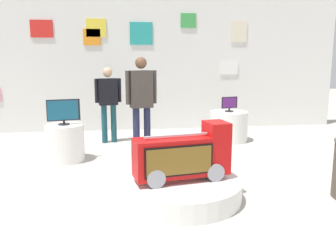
{
  "coord_description": "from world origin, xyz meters",
  "views": [
    {
      "loc": [
        -0.53,
        -4.42,
        1.78
      ],
      "look_at": [
        0.12,
        0.45,
        0.89
      ],
      "focal_mm": 37.32,
      "sensor_mm": 36.0,
      "label": 1
    }
  ],
  "objects_px": {
    "tv_on_left_rear": "(229,104)",
    "display_pedestal_center_rear": "(65,143)",
    "tv_on_center_rear": "(63,111)",
    "shopper_browsing_rear": "(141,100)",
    "main_display_pedestal": "(181,189)",
    "novelty_firetruck_tv": "(184,157)",
    "shopper_browsing_near_truck": "(108,99)",
    "display_pedestal_left_rear": "(229,126)"
  },
  "relations": [
    {
      "from": "tv_on_left_rear",
      "to": "display_pedestal_center_rear",
      "type": "bearing_deg",
      "value": -161.67
    },
    {
      "from": "tv_on_center_rear",
      "to": "shopper_browsing_rear",
      "type": "bearing_deg",
      "value": -2.35
    },
    {
      "from": "main_display_pedestal",
      "to": "novelty_firetruck_tv",
      "type": "xyz_separation_m",
      "value": [
        0.02,
        -0.0,
        0.43
      ]
    },
    {
      "from": "tv_on_center_rear",
      "to": "shopper_browsing_near_truck",
      "type": "distance_m",
      "value": 1.5
    },
    {
      "from": "novelty_firetruck_tv",
      "to": "display_pedestal_center_rear",
      "type": "distance_m",
      "value": 2.64
    },
    {
      "from": "tv_on_center_rear",
      "to": "display_pedestal_center_rear",
      "type": "bearing_deg",
      "value": 79.05
    },
    {
      "from": "novelty_firetruck_tv",
      "to": "display_pedestal_center_rear",
      "type": "height_order",
      "value": "novelty_firetruck_tv"
    },
    {
      "from": "main_display_pedestal",
      "to": "tv_on_left_rear",
      "type": "relative_size",
      "value": 4.13
    },
    {
      "from": "main_display_pedestal",
      "to": "shopper_browsing_near_truck",
      "type": "height_order",
      "value": "shopper_browsing_near_truck"
    },
    {
      "from": "main_display_pedestal",
      "to": "shopper_browsing_near_truck",
      "type": "xyz_separation_m",
      "value": [
        -1.01,
        3.25,
        0.81
      ]
    },
    {
      "from": "main_display_pedestal",
      "to": "tv_on_left_rear",
      "type": "distance_m",
      "value": 3.5
    },
    {
      "from": "display_pedestal_left_rear",
      "to": "display_pedestal_center_rear",
      "type": "relative_size",
      "value": 1.24
    },
    {
      "from": "novelty_firetruck_tv",
      "to": "shopper_browsing_rear",
      "type": "height_order",
      "value": "shopper_browsing_rear"
    },
    {
      "from": "display_pedestal_left_rear",
      "to": "tv_on_left_rear",
      "type": "relative_size",
      "value": 2.22
    },
    {
      "from": "novelty_firetruck_tv",
      "to": "display_pedestal_left_rear",
      "type": "height_order",
      "value": "novelty_firetruck_tv"
    },
    {
      "from": "display_pedestal_left_rear",
      "to": "shopper_browsing_rear",
      "type": "relative_size",
      "value": 0.45
    },
    {
      "from": "display_pedestal_left_rear",
      "to": "display_pedestal_center_rear",
      "type": "distance_m",
      "value": 3.49
    },
    {
      "from": "novelty_firetruck_tv",
      "to": "tv_on_left_rear",
      "type": "relative_size",
      "value": 3.4
    },
    {
      "from": "display_pedestal_center_rear",
      "to": "tv_on_center_rear",
      "type": "xyz_separation_m",
      "value": [
        -0.0,
        -0.0,
        0.56
      ]
    },
    {
      "from": "main_display_pedestal",
      "to": "tv_on_center_rear",
      "type": "height_order",
      "value": "tv_on_center_rear"
    },
    {
      "from": "shopper_browsing_rear",
      "to": "tv_on_center_rear",
      "type": "bearing_deg",
      "value": 177.65
    },
    {
      "from": "tv_on_left_rear",
      "to": "shopper_browsing_rear",
      "type": "relative_size",
      "value": 0.2
    },
    {
      "from": "shopper_browsing_near_truck",
      "to": "shopper_browsing_rear",
      "type": "distance_m",
      "value": 1.5
    },
    {
      "from": "main_display_pedestal",
      "to": "display_pedestal_left_rear",
      "type": "bearing_deg",
      "value": 62.71
    },
    {
      "from": "tv_on_left_rear",
      "to": "main_display_pedestal",
      "type": "bearing_deg",
      "value": -117.31
    },
    {
      "from": "novelty_firetruck_tv",
      "to": "display_pedestal_center_rear",
      "type": "xyz_separation_m",
      "value": [
        -1.76,
        1.95,
        -0.23
      ]
    },
    {
      "from": "display_pedestal_center_rear",
      "to": "shopper_browsing_rear",
      "type": "xyz_separation_m",
      "value": [
        1.34,
        -0.06,
        0.74
      ]
    },
    {
      "from": "shopper_browsing_near_truck",
      "to": "shopper_browsing_rear",
      "type": "bearing_deg",
      "value": -65.45
    },
    {
      "from": "display_pedestal_center_rear",
      "to": "shopper_browsing_near_truck",
      "type": "height_order",
      "value": "shopper_browsing_near_truck"
    },
    {
      "from": "novelty_firetruck_tv",
      "to": "shopper_browsing_near_truck",
      "type": "distance_m",
      "value": 3.44
    },
    {
      "from": "main_display_pedestal",
      "to": "shopper_browsing_rear",
      "type": "relative_size",
      "value": 0.85
    },
    {
      "from": "display_pedestal_center_rear",
      "to": "main_display_pedestal",
      "type": "bearing_deg",
      "value": -48.3
    },
    {
      "from": "novelty_firetruck_tv",
      "to": "main_display_pedestal",
      "type": "bearing_deg",
      "value": 174.52
    },
    {
      "from": "tv_on_left_rear",
      "to": "tv_on_center_rear",
      "type": "xyz_separation_m",
      "value": [
        -3.31,
        -1.1,
        0.07
      ]
    },
    {
      "from": "tv_on_left_rear",
      "to": "tv_on_center_rear",
      "type": "distance_m",
      "value": 3.49
    },
    {
      "from": "tv_on_left_rear",
      "to": "shopper_browsing_rear",
      "type": "bearing_deg",
      "value": -149.53
    },
    {
      "from": "novelty_firetruck_tv",
      "to": "display_pedestal_center_rear",
      "type": "relative_size",
      "value": 1.9
    },
    {
      "from": "shopper_browsing_rear",
      "to": "main_display_pedestal",
      "type": "bearing_deg",
      "value": -78.28
    },
    {
      "from": "display_pedestal_center_rear",
      "to": "tv_on_left_rear",
      "type": "bearing_deg",
      "value": 18.33
    },
    {
      "from": "display_pedestal_center_rear",
      "to": "shopper_browsing_rear",
      "type": "bearing_deg",
      "value": -2.53
    },
    {
      "from": "novelty_firetruck_tv",
      "to": "tv_on_center_rear",
      "type": "height_order",
      "value": "tv_on_center_rear"
    },
    {
      "from": "display_pedestal_center_rear",
      "to": "shopper_browsing_near_truck",
      "type": "bearing_deg",
      "value": 61.03
    }
  ]
}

